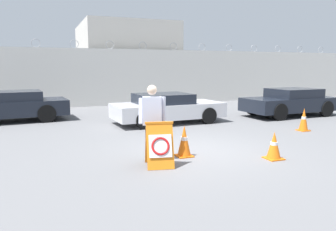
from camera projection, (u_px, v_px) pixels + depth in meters
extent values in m
plane|color=slate|center=(193.00, 150.00, 8.81)|extent=(90.00, 90.00, 0.00)
cube|color=silver|center=(111.00, 77.00, 18.87)|extent=(36.00, 0.30, 3.24)
torus|color=gray|center=(36.00, 43.00, 17.21)|extent=(0.47, 0.03, 0.47)
torus|color=gray|center=(74.00, 44.00, 17.90)|extent=(0.47, 0.03, 0.47)
torus|color=gray|center=(110.00, 45.00, 18.60)|extent=(0.47, 0.03, 0.47)
torus|color=gray|center=(143.00, 46.00, 19.29)|extent=(0.47, 0.03, 0.47)
torus|color=gray|center=(173.00, 46.00, 19.98)|extent=(0.47, 0.03, 0.47)
torus|color=gray|center=(202.00, 47.00, 20.68)|extent=(0.47, 0.03, 0.47)
torus|color=gray|center=(229.00, 48.00, 21.37)|extent=(0.47, 0.03, 0.47)
torus|color=gray|center=(254.00, 48.00, 22.06)|extent=(0.47, 0.03, 0.47)
torus|color=gray|center=(278.00, 49.00, 22.76)|extent=(0.47, 0.03, 0.47)
torus|color=gray|center=(300.00, 49.00, 23.45)|extent=(0.47, 0.03, 0.47)
torus|color=gray|center=(321.00, 50.00, 24.14)|extent=(0.47, 0.03, 0.47)
cube|color=beige|center=(125.00, 62.00, 23.46)|extent=(6.01, 7.23, 5.14)
cube|color=orange|center=(160.00, 146.00, 7.19)|extent=(0.65, 0.45, 0.97)
cube|color=orange|center=(158.00, 143.00, 7.49)|extent=(0.65, 0.45, 0.97)
cube|color=orange|center=(159.00, 123.00, 7.27)|extent=(0.63, 0.19, 0.05)
cube|color=white|center=(160.00, 146.00, 7.15)|extent=(0.53, 0.27, 0.49)
torus|color=red|center=(160.00, 146.00, 7.14)|extent=(0.43, 0.25, 0.40)
cylinder|color=black|center=(156.00, 142.00, 7.80)|extent=(0.15, 0.15, 0.86)
cylinder|color=black|center=(149.00, 142.00, 7.79)|extent=(0.15, 0.15, 0.86)
cube|color=silver|center=(152.00, 111.00, 7.69)|extent=(0.49, 0.35, 0.66)
sphere|color=beige|center=(152.00, 90.00, 7.61)|extent=(0.23, 0.23, 0.23)
cylinder|color=silver|center=(164.00, 110.00, 7.70)|extent=(0.09, 0.09, 0.63)
cylinder|color=silver|center=(141.00, 111.00, 7.77)|extent=(0.20, 0.36, 0.61)
cube|color=orange|center=(303.00, 130.00, 11.47)|extent=(0.37, 0.37, 0.03)
cone|color=orange|center=(304.00, 119.00, 11.41)|extent=(0.31, 0.31, 0.77)
cylinder|color=white|center=(304.00, 118.00, 11.40)|extent=(0.16, 0.16, 0.11)
cube|color=orange|center=(184.00, 156.00, 8.18)|extent=(0.39, 0.39, 0.03)
cone|color=orange|center=(184.00, 140.00, 8.13)|extent=(0.33, 0.33, 0.76)
cylinder|color=white|center=(184.00, 139.00, 8.12)|extent=(0.17, 0.17, 0.11)
cube|color=orange|center=(273.00, 158.00, 7.95)|extent=(0.40, 0.40, 0.03)
cone|color=orange|center=(274.00, 145.00, 7.90)|extent=(0.34, 0.34, 0.64)
cylinder|color=white|center=(274.00, 144.00, 7.89)|extent=(0.17, 0.17, 0.09)
cylinder|color=black|center=(47.00, 114.00, 13.14)|extent=(0.73, 0.27, 0.71)
cylinder|color=black|center=(42.00, 109.00, 14.73)|extent=(0.73, 0.27, 0.71)
cube|color=black|center=(5.00, 108.00, 13.25)|extent=(4.96, 2.35, 0.62)
cube|color=black|center=(11.00, 96.00, 13.28)|extent=(2.46, 1.93, 0.38)
cylinder|color=black|center=(187.00, 110.00, 14.42)|extent=(0.66, 0.24, 0.64)
cylinder|color=black|center=(208.00, 116.00, 12.83)|extent=(0.66, 0.24, 0.64)
cylinder|color=black|center=(129.00, 114.00, 13.31)|extent=(0.66, 0.24, 0.64)
cylinder|color=black|center=(144.00, 120.00, 11.72)|extent=(0.66, 0.24, 0.64)
cube|color=silver|center=(168.00, 110.00, 13.04)|extent=(4.45, 2.15, 0.57)
cube|color=black|center=(163.00, 99.00, 12.88)|extent=(2.19, 1.82, 0.38)
cylinder|color=black|center=(280.00, 112.00, 13.61)|extent=(0.72, 0.23, 0.71)
cylinder|color=black|center=(253.00, 107.00, 15.19)|extent=(0.72, 0.23, 0.71)
cylinder|color=black|center=(326.00, 109.00, 14.67)|extent=(0.72, 0.23, 0.71)
cylinder|color=black|center=(297.00, 105.00, 16.25)|extent=(0.72, 0.23, 0.71)
cube|color=black|center=(289.00, 104.00, 14.90)|extent=(4.40, 2.05, 0.59)
cube|color=black|center=(294.00, 93.00, 14.91)|extent=(2.15, 1.76, 0.40)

